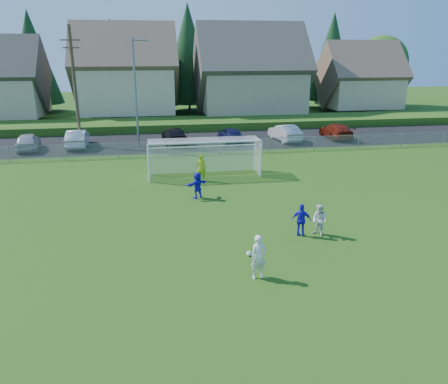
# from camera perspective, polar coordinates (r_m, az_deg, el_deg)

# --- Properties ---
(ground) EXTENTS (160.00, 160.00, 0.00)m
(ground) POSITION_cam_1_polar(r_m,az_deg,el_deg) (15.01, 5.27, -14.64)
(ground) COLOR #193D0C
(ground) RESTS_ON ground
(asphalt_lot) EXTENTS (60.00, 60.00, 0.00)m
(asphalt_lot) POSITION_cam_1_polar(r_m,az_deg,el_deg) (40.62, -4.62, 6.62)
(asphalt_lot) COLOR black
(asphalt_lot) RESTS_ON ground
(grass_embankment) EXTENTS (70.00, 6.00, 0.80)m
(grass_embankment) POSITION_cam_1_polar(r_m,az_deg,el_deg) (47.90, -5.46, 8.85)
(grass_embankment) COLOR #1E420F
(grass_embankment) RESTS_ON ground
(soccer_ball) EXTENTS (0.22, 0.22, 0.22)m
(soccer_ball) POSITION_cam_1_polar(r_m,az_deg,el_deg) (18.15, 3.29, -8.03)
(soccer_ball) COLOR white
(soccer_ball) RESTS_ON ground
(player_white_a) EXTENTS (0.68, 0.51, 1.69)m
(player_white_a) POSITION_cam_1_polar(r_m,az_deg,el_deg) (16.25, 4.56, -8.46)
(player_white_a) COLOR silver
(player_white_a) RESTS_ON ground
(player_white_b) EXTENTS (0.85, 0.91, 1.49)m
(player_white_b) POSITION_cam_1_polar(r_m,az_deg,el_deg) (20.23, 12.35, -3.63)
(player_white_b) COLOR silver
(player_white_b) RESTS_ON ground
(player_blue_a) EXTENTS (0.96, 0.67, 1.51)m
(player_blue_a) POSITION_cam_1_polar(r_m,az_deg,el_deg) (20.06, 10.08, -3.64)
(player_blue_a) COLOR #1D15C6
(player_blue_a) RESTS_ON ground
(player_blue_b) EXTENTS (1.45, 1.09, 1.53)m
(player_blue_b) POSITION_cam_1_polar(r_m,az_deg,el_deg) (24.78, -3.48, 0.90)
(player_blue_b) COLOR #1D15C6
(player_blue_b) RESTS_ON ground
(goalkeeper) EXTENTS (0.74, 0.61, 1.75)m
(goalkeeper) POSITION_cam_1_polar(r_m,az_deg,el_deg) (27.99, -2.99, 3.18)
(goalkeeper) COLOR #A6C517
(goalkeeper) RESTS_ON ground
(car_a) EXTENTS (2.18, 4.39, 1.44)m
(car_a) POSITION_cam_1_polar(r_m,az_deg,el_deg) (40.39, -24.23, 6.05)
(car_a) COLOR #A7A8AE
(car_a) RESTS_ON ground
(car_b) EXTENTS (1.74, 4.63, 1.51)m
(car_b) POSITION_cam_1_polar(r_m,az_deg,el_deg) (39.97, -18.58, 6.64)
(car_b) COLOR silver
(car_b) RESTS_ON ground
(car_d) EXTENTS (2.32, 4.90, 1.38)m
(car_d) POSITION_cam_1_polar(r_m,az_deg,el_deg) (39.79, -6.49, 7.33)
(car_d) COLOR black
(car_d) RESTS_ON ground
(car_e) EXTENTS (2.06, 4.18, 1.37)m
(car_e) POSITION_cam_1_polar(r_m,az_deg,el_deg) (40.10, 0.85, 7.52)
(car_e) COLOR #12143F
(car_e) RESTS_ON ground
(car_f) EXTENTS (2.14, 4.70, 1.49)m
(car_f) POSITION_cam_1_polar(r_m,az_deg,el_deg) (41.01, 7.95, 7.67)
(car_f) COLOR #B3B3B3
(car_f) RESTS_ON ground
(car_g) EXTENTS (2.05, 4.86, 1.40)m
(car_g) POSITION_cam_1_polar(r_m,az_deg,el_deg) (43.15, 14.43, 7.74)
(car_g) COLOR maroon
(car_g) RESTS_ON ground
(soccer_goal) EXTENTS (7.42, 1.90, 2.50)m
(soccer_goal) POSITION_cam_1_polar(r_m,az_deg,el_deg) (29.14, -2.65, 5.31)
(soccer_goal) COLOR white
(soccer_goal) RESTS_ON ground
(chainlink_fence) EXTENTS (52.06, 0.06, 1.20)m
(chainlink_fence) POSITION_cam_1_polar(r_m,az_deg,el_deg) (35.13, -3.83, 5.85)
(chainlink_fence) COLOR gray
(chainlink_fence) RESTS_ON ground
(streetlight) EXTENTS (1.38, 0.18, 9.00)m
(streetlight) POSITION_cam_1_polar(r_m,az_deg,el_deg) (38.31, -11.41, 12.95)
(streetlight) COLOR slate
(streetlight) RESTS_ON ground
(utility_pole) EXTENTS (1.60, 0.26, 10.00)m
(utility_pole) POSITION_cam_1_polar(r_m,az_deg,el_deg) (39.74, -18.89, 12.97)
(utility_pole) COLOR #473321
(utility_pole) RESTS_ON ground
(houses_row) EXTENTS (53.90, 11.45, 13.27)m
(houses_row) POSITION_cam_1_polar(r_m,az_deg,el_deg) (54.89, -4.16, 17.34)
(houses_row) COLOR tan
(houses_row) RESTS_ON ground
(tree_row) EXTENTS (65.98, 12.36, 13.80)m
(tree_row) POSITION_cam_1_polar(r_m,az_deg,el_deg) (61.06, -5.66, 16.99)
(tree_row) COLOR #382616
(tree_row) RESTS_ON ground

